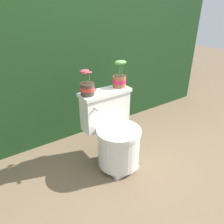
# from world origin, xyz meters

# --- Properties ---
(ground_plane) EXTENTS (12.00, 12.00, 0.00)m
(ground_plane) POSITION_xyz_m (0.00, 0.00, 0.00)
(ground_plane) COLOR brown
(hedge_backdrop) EXTENTS (3.68, 0.64, 1.60)m
(hedge_backdrop) POSITION_xyz_m (0.00, 1.07, 0.80)
(hedge_backdrop) COLOR #193819
(hedge_backdrop) RESTS_ON ground
(toilet) EXTENTS (0.46, 0.48, 0.67)m
(toilet) POSITION_xyz_m (-0.05, 0.10, 0.30)
(toilet) COLOR silver
(toilet) RESTS_ON ground
(potted_plant_left) EXTENTS (0.12, 0.12, 0.21)m
(potted_plant_left) POSITION_xyz_m (-0.22, 0.25, 0.75)
(potted_plant_left) COLOR #47382D
(potted_plant_left) RESTS_ON toilet
(potted_plant_midleft) EXTENTS (0.13, 0.12, 0.24)m
(potted_plant_midleft) POSITION_xyz_m (0.10, 0.25, 0.76)
(potted_plant_midleft) COLOR #9E5638
(potted_plant_midleft) RESTS_ON toilet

